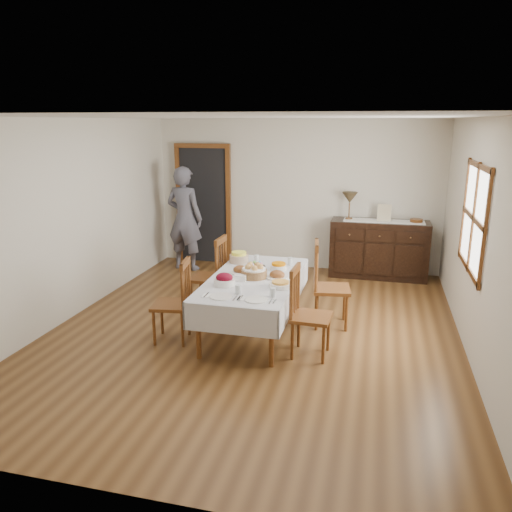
% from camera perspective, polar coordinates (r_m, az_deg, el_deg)
% --- Properties ---
extents(ground, '(6.00, 6.00, 0.00)m').
position_cam_1_polar(ground, '(6.36, -0.22, -8.52)').
color(ground, brown).
extents(room_shell, '(5.02, 6.02, 2.65)m').
position_cam_1_polar(room_shell, '(6.34, -0.58, 6.86)').
color(room_shell, silver).
rests_on(room_shell, ground).
extents(dining_table, '(1.05, 2.06, 0.71)m').
position_cam_1_polar(dining_table, '(6.13, -0.25, -3.24)').
color(dining_table, silver).
rests_on(dining_table, ground).
extents(chair_left_near, '(0.48, 0.48, 1.00)m').
position_cam_1_polar(chair_left_near, '(5.99, -9.22, -5.02)').
color(chair_left_near, '#603314').
rests_on(chair_left_near, ground).
extents(chair_left_far, '(0.44, 0.44, 1.05)m').
position_cam_1_polar(chair_left_far, '(6.86, -5.13, -2.05)').
color(chair_left_far, '#603314').
rests_on(chair_left_far, ground).
extents(chair_right_near, '(0.45, 0.45, 1.02)m').
position_cam_1_polar(chair_right_near, '(5.58, 5.80, -6.32)').
color(chair_right_near, '#603314').
rests_on(chair_right_near, ground).
extents(chair_right_far, '(0.52, 0.52, 1.10)m').
position_cam_1_polar(chair_right_far, '(6.41, 8.15, -3.17)').
color(chair_right_far, '#603314').
rests_on(chair_right_far, ground).
extents(sideboard, '(1.60, 0.58, 0.96)m').
position_cam_1_polar(sideboard, '(8.62, 13.84, 0.78)').
color(sideboard, black).
rests_on(sideboard, ground).
extents(person, '(0.66, 0.47, 1.94)m').
position_cam_1_polar(person, '(8.82, -8.17, 4.65)').
color(person, '#52515F').
rests_on(person, ground).
extents(bread_basket, '(0.32, 0.32, 0.18)m').
position_cam_1_polar(bread_basket, '(6.09, -0.22, -1.83)').
color(bread_basket, brown).
rests_on(bread_basket, dining_table).
extents(egg_basket, '(0.24, 0.24, 0.11)m').
position_cam_1_polar(egg_basket, '(6.41, -0.00, -1.28)').
color(egg_basket, black).
rests_on(egg_basket, dining_table).
extents(ham_platter_a, '(0.27, 0.27, 0.11)m').
position_cam_1_polar(ham_platter_a, '(6.29, -1.78, -1.64)').
color(ham_platter_a, white).
rests_on(ham_platter_a, dining_table).
extents(ham_platter_b, '(0.28, 0.28, 0.11)m').
position_cam_1_polar(ham_platter_b, '(6.09, 2.43, -2.22)').
color(ham_platter_b, white).
rests_on(ham_platter_b, dining_table).
extents(beet_bowl, '(0.25, 0.25, 0.15)m').
position_cam_1_polar(beet_bowl, '(5.82, -3.63, -2.75)').
color(beet_bowl, white).
rests_on(beet_bowl, dining_table).
extents(carrot_bowl, '(0.21, 0.21, 0.09)m').
position_cam_1_polar(carrot_bowl, '(6.42, 2.60, -1.20)').
color(carrot_bowl, white).
rests_on(carrot_bowl, dining_table).
extents(pineapple_bowl, '(0.26, 0.26, 0.14)m').
position_cam_1_polar(pineapple_bowl, '(6.75, -1.95, -0.18)').
color(pineapple_bowl, tan).
rests_on(pineapple_bowl, dining_table).
extents(casserole_dish, '(0.26, 0.26, 0.07)m').
position_cam_1_polar(casserole_dish, '(5.75, 2.81, -3.27)').
color(casserole_dish, white).
rests_on(casserole_dish, dining_table).
extents(butter_dish, '(0.14, 0.09, 0.07)m').
position_cam_1_polar(butter_dish, '(5.98, -1.78, -2.50)').
color(butter_dish, white).
rests_on(butter_dish, dining_table).
extents(setting_left, '(0.42, 0.31, 0.10)m').
position_cam_1_polar(setting_left, '(5.48, -3.40, -4.36)').
color(setting_left, white).
rests_on(setting_left, dining_table).
extents(setting_right, '(0.42, 0.31, 0.10)m').
position_cam_1_polar(setting_right, '(5.38, 0.62, -4.71)').
color(setting_right, white).
rests_on(setting_right, dining_table).
extents(glass_far_a, '(0.07, 0.07, 0.09)m').
position_cam_1_polar(glass_far_a, '(6.78, 0.06, -0.27)').
color(glass_far_a, silver).
rests_on(glass_far_a, dining_table).
extents(glass_far_b, '(0.07, 0.07, 0.11)m').
position_cam_1_polar(glass_far_b, '(6.63, 3.93, -0.61)').
color(glass_far_b, silver).
rests_on(glass_far_b, dining_table).
extents(runner, '(1.30, 0.35, 0.01)m').
position_cam_1_polar(runner, '(8.51, 14.40, 3.90)').
color(runner, white).
rests_on(runner, sideboard).
extents(table_lamp, '(0.26, 0.26, 0.46)m').
position_cam_1_polar(table_lamp, '(8.49, 10.66, 6.49)').
color(table_lamp, brown).
rests_on(table_lamp, sideboard).
extents(picture_frame, '(0.22, 0.08, 0.28)m').
position_cam_1_polar(picture_frame, '(8.48, 14.44, 4.79)').
color(picture_frame, '#C2B38F').
rests_on(picture_frame, sideboard).
extents(deco_bowl, '(0.20, 0.20, 0.06)m').
position_cam_1_polar(deco_bowl, '(8.54, 17.85, 3.86)').
color(deco_bowl, '#603314').
rests_on(deco_bowl, sideboard).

